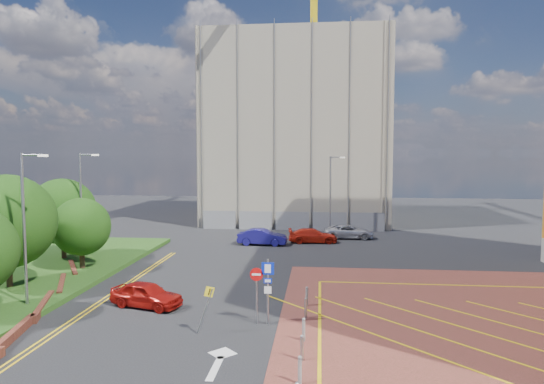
# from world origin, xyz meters

# --- Properties ---
(ground) EXTENTS (140.00, 140.00, 0.00)m
(ground) POSITION_xyz_m (0.00, 0.00, 0.00)
(ground) COLOR black
(ground) RESTS_ON ground
(retaining_wall) EXTENTS (6.06, 20.33, 0.40)m
(retaining_wall) POSITION_xyz_m (-11.80, 2.00, 0.20)
(retaining_wall) COLOR brown
(retaining_wall) RESTS_ON ground
(tree_b) EXTENTS (5.60, 5.60, 6.74)m
(tree_b) POSITION_xyz_m (-15.50, 5.00, 4.24)
(tree_b) COLOR #3D2B1C
(tree_b) RESTS_ON grass_bed
(tree_c) EXTENTS (4.00, 4.00, 4.90)m
(tree_c) POSITION_xyz_m (-13.50, 10.00, 3.19)
(tree_c) COLOR #3D2B1C
(tree_c) RESTS_ON grass_bed
(tree_d) EXTENTS (5.00, 5.00, 6.08)m
(tree_d) POSITION_xyz_m (-16.50, 13.00, 3.87)
(tree_d) COLOR #3D2B1C
(tree_d) RESTS_ON grass_bed
(lamp_left_near) EXTENTS (1.53, 0.16, 8.00)m
(lamp_left_near) POSITION_xyz_m (-12.42, 2.00, 4.66)
(lamp_left_near) COLOR #9EA0A8
(lamp_left_near) RESTS_ON grass_bed
(lamp_left_far) EXTENTS (1.53, 0.16, 8.00)m
(lamp_left_far) POSITION_xyz_m (-14.42, 12.00, 4.66)
(lamp_left_far) COLOR #9EA0A8
(lamp_left_far) RESTS_ON grass_bed
(lamp_back) EXTENTS (1.53, 0.16, 8.00)m
(lamp_back) POSITION_xyz_m (4.08, 28.00, 4.36)
(lamp_back) COLOR #9EA0A8
(lamp_back) RESTS_ON ground
(sign_cluster) EXTENTS (1.17, 0.12, 3.20)m
(sign_cluster) POSITION_xyz_m (0.30, 0.98, 1.95)
(sign_cluster) COLOR #9EA0A8
(sign_cluster) RESTS_ON ground
(warning_sign) EXTENTS (0.83, 0.43, 2.24)m
(warning_sign) POSITION_xyz_m (-2.14, -0.61, 1.43)
(warning_sign) COLOR #9EA0A8
(warning_sign) RESTS_ON ground
(bollard_row) EXTENTS (0.14, 11.14, 0.90)m
(bollard_row) POSITION_xyz_m (2.30, -1.67, 0.47)
(bollard_row) COLOR #9EA0A8
(bollard_row) RESTS_ON forecourt
(construction_building) EXTENTS (21.20, 19.20, 22.00)m
(construction_building) POSITION_xyz_m (0.00, 40.00, 11.00)
(construction_building) COLOR #9E9282
(construction_building) RESTS_ON ground
(tower_crane) EXTENTS (1.60, 35.00, 35.40)m
(tower_crane) POSITION_xyz_m (2.00, 39.44, 25.85)
(tower_crane) COLOR yellow
(tower_crane) RESTS_ON ground
(construction_fence) EXTENTS (21.60, 0.06, 2.00)m
(construction_fence) POSITION_xyz_m (1.00, 30.00, 1.00)
(construction_fence) COLOR gray
(construction_fence) RESTS_ON ground
(car_red_left) EXTENTS (4.28, 2.65, 1.36)m
(car_red_left) POSITION_xyz_m (-6.31, 3.01, 0.68)
(car_red_left) COLOR #A3120D
(car_red_left) RESTS_ON ground
(car_blue_back) EXTENTS (4.50, 1.76, 1.46)m
(car_blue_back) POSITION_xyz_m (-2.21, 21.26, 0.73)
(car_blue_back) COLOR navy
(car_blue_back) RESTS_ON ground
(car_red_back) EXTENTS (4.67, 2.25, 1.31)m
(car_red_back) POSITION_xyz_m (2.32, 22.83, 0.66)
(car_red_back) COLOR red
(car_red_back) RESTS_ON ground
(car_silver_back) EXTENTS (4.82, 2.30, 1.33)m
(car_silver_back) POSITION_xyz_m (5.80, 25.45, 0.66)
(car_silver_back) COLOR #B8B7BF
(car_silver_back) RESTS_ON ground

